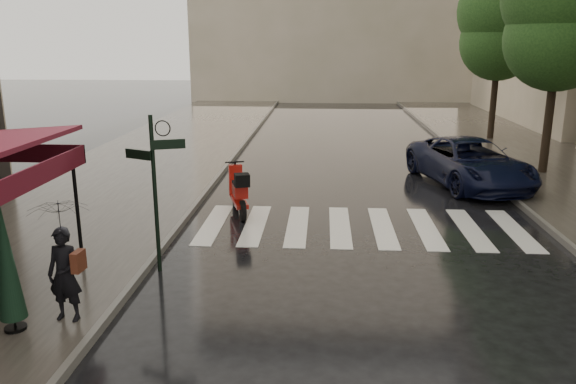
# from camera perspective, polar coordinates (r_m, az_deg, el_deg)

# --- Properties ---
(ground) EXTENTS (120.00, 120.00, 0.00)m
(ground) POSITION_cam_1_polar(r_m,az_deg,el_deg) (8.67, -10.66, -15.79)
(ground) COLOR black
(ground) RESTS_ON ground
(sidewalk_near) EXTENTS (6.00, 60.00, 0.12)m
(sidewalk_near) POSITION_cam_1_polar(r_m,az_deg,el_deg) (20.73, -14.76, 2.40)
(sidewalk_near) COLOR #38332D
(sidewalk_near) RESTS_ON ground
(sidewalk_far) EXTENTS (5.50, 60.00, 0.12)m
(sidewalk_far) POSITION_cam_1_polar(r_m,az_deg,el_deg) (21.34, 26.28, 1.68)
(sidewalk_far) COLOR #38332D
(sidewalk_far) RESTS_ON ground
(curb_near) EXTENTS (0.12, 60.00, 0.16)m
(curb_near) POSITION_cam_1_polar(r_m,az_deg,el_deg) (19.98, -6.42, 2.39)
(curb_near) COLOR #595651
(curb_near) RESTS_ON ground
(curb_far) EXTENTS (0.12, 60.00, 0.16)m
(curb_far) POSITION_cam_1_polar(r_m,az_deg,el_deg) (20.42, 19.02, 1.93)
(curb_far) COLOR #595651
(curb_far) RESTS_ON ground
(crosswalk) EXTENTS (7.85, 3.20, 0.01)m
(crosswalk) POSITION_cam_1_polar(r_m,az_deg,el_deg) (13.94, 7.45, -3.51)
(crosswalk) COLOR silver
(crosswalk) RESTS_ON ground
(signpost) EXTENTS (1.17, 0.29, 3.10)m
(signpost) POSITION_cam_1_polar(r_m,az_deg,el_deg) (10.99, -13.39, 1.07)
(signpost) COLOR black
(signpost) RESTS_ON ground
(tree_mid) EXTENTS (3.80, 3.80, 8.34)m
(tree_mid) POSITION_cam_1_polar(r_m,az_deg,el_deg) (20.64, 26.11, 16.85)
(tree_mid) COLOR black
(tree_mid) RESTS_ON sidewalk_far
(tree_far) EXTENTS (3.80, 3.80, 8.16)m
(tree_far) POSITION_cam_1_polar(r_m,az_deg,el_deg) (27.33, 20.85, 16.27)
(tree_far) COLOR black
(tree_far) RESTS_ON sidewalk_far
(pedestrian_with_umbrella) EXTENTS (0.98, 1.00, 2.38)m
(pedestrian_with_umbrella) POSITION_cam_1_polar(r_m,az_deg,el_deg) (9.26, -22.19, -3.08)
(pedestrian_with_umbrella) COLOR black
(pedestrian_with_umbrella) RESTS_ON sidewalk_near
(scooter) EXTENTS (0.85, 1.89, 1.28)m
(scooter) POSITION_cam_1_polar(r_m,az_deg,el_deg) (14.74, -5.00, -0.03)
(scooter) COLOR black
(scooter) RESTS_ON ground
(parked_car) EXTENTS (3.59, 5.67, 1.46)m
(parked_car) POSITION_cam_1_polar(r_m,az_deg,el_deg) (18.63, 17.94, 2.89)
(parked_car) COLOR black
(parked_car) RESTS_ON ground
(parasol_back) EXTENTS (0.40, 0.40, 2.15)m
(parasol_back) POSITION_cam_1_polar(r_m,az_deg,el_deg) (9.39, -26.71, -6.12)
(parasol_back) COLOR black
(parasol_back) RESTS_ON sidewalk_near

